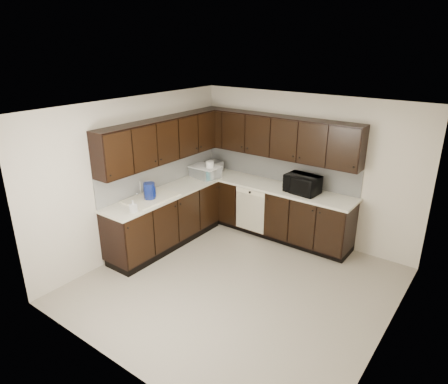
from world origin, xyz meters
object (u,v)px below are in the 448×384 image
(microwave, at_px, (302,184))
(blue_pitcher, at_px, (149,191))
(storage_bin, at_px, (205,172))
(toaster_oven, at_px, (214,166))
(sink, at_px, (150,202))

(microwave, distance_m, blue_pitcher, 2.47)
(storage_bin, bearing_deg, toaster_oven, 103.56)
(sink, distance_m, toaster_oven, 1.75)
(toaster_oven, height_order, blue_pitcher, blue_pitcher)
(storage_bin, height_order, blue_pitcher, blue_pitcher)
(toaster_oven, relative_size, blue_pitcher, 1.13)
(sink, xyz_separation_m, toaster_oven, (-0.07, 1.74, 0.16))
(sink, xyz_separation_m, blue_pitcher, (0.03, -0.02, 0.20))
(toaster_oven, bearing_deg, blue_pitcher, -76.50)
(storage_bin, bearing_deg, blue_pitcher, -89.86)
(microwave, bearing_deg, sink, -132.25)
(sink, xyz_separation_m, storage_bin, (0.02, 1.36, 0.16))
(sink, height_order, toaster_oven, sink)
(toaster_oven, distance_m, blue_pitcher, 1.77)
(microwave, relative_size, toaster_oven, 1.75)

